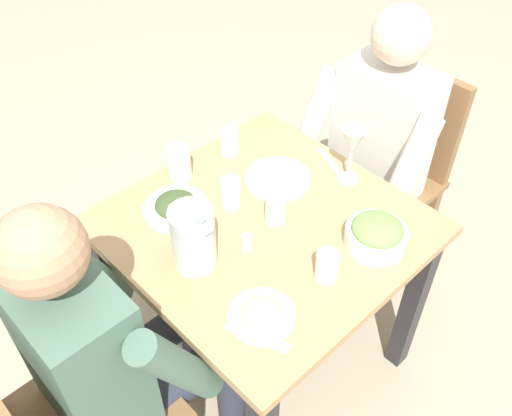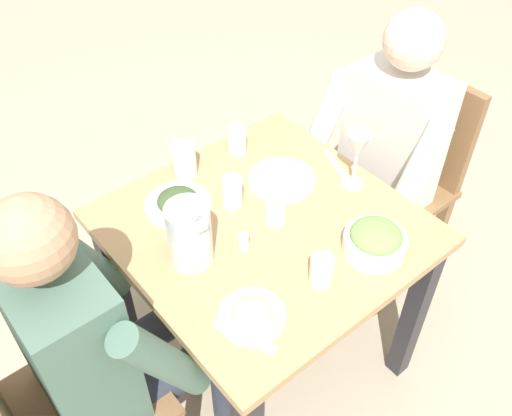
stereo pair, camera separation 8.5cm
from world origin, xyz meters
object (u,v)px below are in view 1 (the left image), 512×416
salt_shaker (247,242)px  diner_near (364,158)px  dining_table (265,253)px  wine_glass (352,144)px  water_pitcher (193,237)px  water_glass_near_left (276,208)px  water_glass_by_pitcher (231,193)px  plate_beans (262,314)px  water_glass_center (230,142)px  diner_far (119,347)px  water_glass_near_right (327,266)px  salad_bowl (376,234)px  water_glass_far_left (179,163)px  plate_dolmas (176,206)px  chair_near (392,165)px  plate_yoghurt (278,175)px

salt_shaker → diner_near: bearing=-83.3°
dining_table → diner_near: bearing=-85.8°
wine_glass → salt_shaker: wine_glass is taller
water_pitcher → water_glass_near_left: 0.28m
water_glass_near_left → water_glass_by_pitcher: (0.14, 0.05, 0.00)m
plate_beans → water_glass_center: bearing=-35.1°
diner_far → water_glass_near_right: (-0.25, -0.51, 0.12)m
diner_near → wine_glass: bearing=111.5°
salad_bowl → water_glass_far_left: 0.65m
diner_far → water_glass_by_pitcher: diner_far is taller
water_pitcher → plate_dolmas: 0.23m
diner_far → plate_beans: bearing=-127.7°
water_glass_near_left → salt_shaker: water_glass_near_left is taller
chair_near → diner_far: (-0.05, 1.27, 0.15)m
water_glass_by_pitcher → salt_shaker: water_glass_by_pitcher is taller
dining_table → plate_dolmas: (0.22, 0.15, 0.15)m
chair_near → water_glass_near_left: chair_near is taller
dining_table → water_glass_near_right: bearing=174.7°
dining_table → salad_bowl: (-0.27, -0.17, 0.17)m
plate_yoghurt → salt_shaker: bearing=118.4°
plate_dolmas → plate_yoghurt: plate_yoghurt is taller
diner_far → plate_yoghurt: bearing=-80.3°
water_glass_far_left → wine_glass: size_ratio=0.57×
water_glass_near_left → wine_glass: (-0.03, -0.30, 0.10)m
water_glass_center → water_glass_far_left: 0.20m
salt_shaker → plate_dolmas: bearing=10.0°
plate_yoghurt → salt_shaker: 0.31m
plate_beans → wine_glass: wine_glass is taller
water_glass_by_pitcher → water_pitcher: bearing=114.3°
diner_near → plate_beans: size_ratio=6.85×
chair_near → plate_yoghurt: size_ratio=4.15×
dining_table → salad_bowl: 0.37m
plate_dolmas → water_glass_near_left: bearing=-141.3°
diner_far → salad_bowl: (-0.27, -0.70, 0.11)m
plate_yoghurt → water_glass_near_right: 0.41m
wine_glass → salt_shaker: size_ratio=3.63×
chair_near → salad_bowl: bearing=118.8°
water_glass_by_pitcher → wine_glass: size_ratio=0.51×
diner_near → water_glass_near_left: size_ratio=12.82×
diner_near → plate_beans: bearing=109.4°
chair_near → plate_beans: chair_near is taller
plate_dolmas → water_glass_center: (0.10, -0.31, 0.03)m
salad_bowl → plate_dolmas: 0.59m
plate_beans → wine_glass: bearing=-71.3°
diner_near → salad_bowl: diner_near is taller
water_glass_far_left → wine_glass: 0.54m
plate_dolmas → water_glass_by_pitcher: water_glass_by_pitcher is taller
water_glass_near_left → water_glass_near_right: 0.25m
water_glass_far_left → salt_shaker: size_ratio=2.06×
water_pitcher → chair_near: bearing=-89.3°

